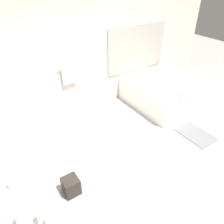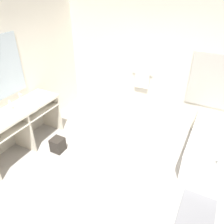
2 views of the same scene
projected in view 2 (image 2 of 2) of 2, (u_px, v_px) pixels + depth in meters
ground_plane at (109, 180)px, 3.75m from camera, size 16.00×16.00×0.00m
wall_back_with_blinds at (160, 66)px, 4.70m from camera, size 7.40×0.13×2.70m
wall_left_with_mirror at (0, 83)px, 3.91m from camera, size 0.08×7.40×2.70m
vanity_counter at (21, 119)px, 4.12m from camera, size 0.59×1.69×0.91m
sink_faucet at (20, 98)px, 4.19m from camera, size 0.09×0.04×0.18m
bathtub at (219, 148)px, 4.02m from camera, size 1.03×1.64×0.63m
soap_dispenser at (10, 105)px, 3.94m from camera, size 0.05×0.05×0.19m
waste_bin at (58, 145)px, 4.31m from camera, size 0.23×0.23×0.28m
bath_mat at (197, 213)px, 3.20m from camera, size 0.50×0.74×0.02m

